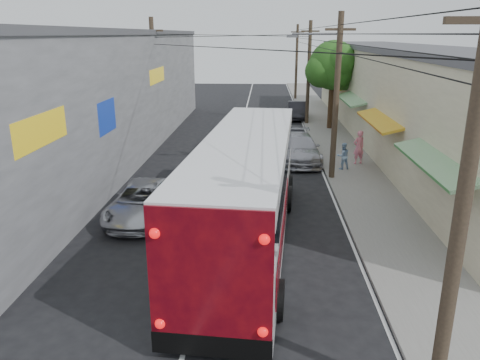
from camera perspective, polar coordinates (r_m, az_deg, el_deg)
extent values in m
plane|color=black|center=(12.09, -6.31, -18.11)|extent=(120.00, 120.00, 0.00)
cube|color=slate|center=(30.87, 11.75, 4.02)|extent=(3.00, 80.00, 0.12)
cube|color=beige|center=(33.26, 19.35, 9.51)|extent=(6.00, 40.00, 6.00)
cube|color=#4C4C51|center=(33.03, 19.90, 14.83)|extent=(6.20, 40.00, 0.30)
cube|color=#1A7720|center=(17.28, 22.97, 2.25)|extent=(1.39, 6.00, 0.46)
cube|color=orange|center=(24.77, 16.92, 7.11)|extent=(1.39, 6.00, 0.46)
cube|color=#1A7720|center=(32.51, 13.66, 9.66)|extent=(1.39, 6.00, 0.46)
cube|color=orange|center=(40.35, 11.64, 11.21)|extent=(1.39, 6.00, 0.46)
cube|color=#1A7720|center=(48.24, 10.27, 12.24)|extent=(1.39, 6.00, 0.46)
cube|color=gray|center=(29.75, -17.50, 9.84)|extent=(7.00, 36.00, 7.00)
cube|color=#4C4C51|center=(29.54, -18.16, 16.76)|extent=(7.20, 36.00, 0.30)
cube|color=yellow|center=(15.56, -23.20, 5.61)|extent=(0.12, 3.50, 1.00)
cube|color=#1433A5|center=(21.12, -16.04, 7.45)|extent=(0.12, 2.20, 1.40)
cube|color=yellow|center=(30.58, -10.16, 12.43)|extent=(0.12, 4.00, 0.90)
cylinder|color=#473828|center=(8.95, 25.37, -3.98)|extent=(0.28, 0.28, 8.00)
cylinder|color=#473828|center=(23.15, 11.64, 9.59)|extent=(0.28, 0.28, 8.00)
cube|color=#473828|center=(22.96, 12.14, 17.52)|extent=(1.40, 0.12, 0.12)
cylinder|color=#473828|center=(37.97, 8.36, 12.68)|extent=(0.28, 0.28, 8.00)
cube|color=#473828|center=(37.86, 8.58, 17.50)|extent=(1.40, 0.12, 0.12)
cylinder|color=#473828|center=(52.90, 6.90, 14.01)|extent=(0.28, 0.28, 8.00)
cube|color=#473828|center=(52.81, 7.03, 17.48)|extent=(1.40, 0.12, 0.12)
cylinder|color=#473828|center=(30.65, -10.39, 11.49)|extent=(0.28, 0.28, 8.00)
cube|color=#473828|center=(30.51, -10.73, 17.47)|extent=(1.40, 0.12, 0.12)
cylinder|color=#59595E|center=(22.82, 9.26, 17.17)|extent=(2.20, 0.10, 0.10)
cube|color=#59595E|center=(22.73, 6.36, 17.03)|extent=(0.50, 0.18, 0.12)
cylinder|color=#3F2B19|center=(36.40, 11.04, 9.17)|extent=(0.44, 0.44, 4.00)
sphere|color=#1A4D14|center=(36.12, 11.30, 13.57)|extent=(3.60, 3.60, 3.60)
sphere|color=#1A4D14|center=(36.90, 12.69, 12.62)|extent=(2.60, 2.60, 2.60)
sphere|color=#1A4D14|center=(35.64, 9.88, 12.95)|extent=(2.40, 2.40, 2.40)
sphere|color=#1A4D14|center=(35.17, 12.23, 14.07)|extent=(2.20, 2.20, 2.20)
sphere|color=#1A4D14|center=(36.96, 10.65, 14.00)|extent=(2.00, 2.00, 2.00)
cube|color=white|center=(16.15, 0.76, -3.55)|extent=(3.68, 13.03, 2.04)
cube|color=black|center=(16.19, 1.00, 2.09)|extent=(3.53, 10.90, 1.07)
cube|color=white|center=(15.48, 0.79, 4.25)|extent=(3.68, 13.03, 0.54)
cube|color=maroon|center=(9.97, -3.68, -11.83)|extent=(2.66, 0.29, 3.11)
cube|color=black|center=(10.88, -3.50, -19.49)|extent=(2.68, 0.32, 0.54)
sphere|color=red|center=(10.81, -9.71, -16.85)|extent=(0.24, 0.24, 0.24)
sphere|color=red|center=(10.44, 2.80, -17.97)|extent=(0.24, 0.24, 0.24)
sphere|color=red|center=(9.78, -10.35, -6.39)|extent=(0.24, 0.24, 0.24)
sphere|color=red|center=(9.36, 3.00, -7.21)|extent=(0.24, 0.24, 0.24)
cylinder|color=black|center=(12.69, -7.92, -13.43)|extent=(0.40, 1.09, 1.07)
cylinder|color=black|center=(12.32, 4.60, -14.34)|extent=(0.40, 1.09, 1.07)
cylinder|color=black|center=(19.55, -2.04, -1.94)|extent=(0.40, 1.09, 1.07)
cylinder|color=black|center=(19.31, 5.83, -2.27)|extent=(0.40, 1.09, 1.07)
cylinder|color=black|center=(21.06, -1.33, -0.50)|extent=(0.40, 1.09, 1.07)
cylinder|color=black|center=(20.83, 5.98, -0.79)|extent=(0.40, 1.09, 1.07)
imported|color=#B2B4BA|center=(18.88, -11.69, -2.54)|extent=(2.33, 4.96, 1.37)
imported|color=#A7A6AE|center=(26.94, 7.24, 3.86)|extent=(2.40, 5.37, 1.53)
imported|color=#25262A|center=(30.55, 6.76, 5.32)|extent=(1.63, 3.99, 1.36)
imported|color=black|center=(40.86, 6.99, 8.42)|extent=(1.56, 4.39, 1.44)
imported|color=pink|center=(26.58, 14.28, 3.90)|extent=(0.80, 0.68, 1.86)
imported|color=#95B5D9|center=(25.36, 12.45, 2.88)|extent=(0.80, 0.69, 1.42)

